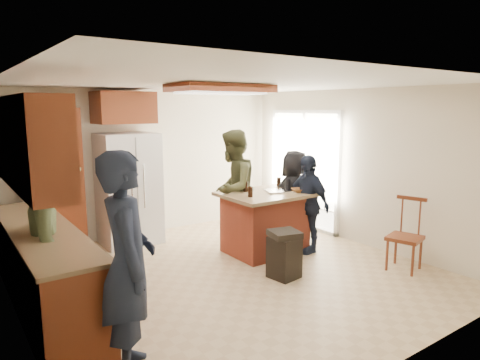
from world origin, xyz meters
TOP-DOWN VIEW (x-y plane):
  - room_shell at (4.37, 1.64)m, footprint 8.00×5.20m
  - person_front_left at (-1.86, -1.24)m, footprint 0.67×0.80m
  - person_behind_left at (0.72, 0.98)m, footprint 1.07×0.98m
  - person_behind_right at (1.64, 0.56)m, footprint 0.86×0.70m
  - person_side_right at (1.51, 0.13)m, footprint 0.49×0.90m
  - person_counter at (-2.13, 0.20)m, footprint 0.63×1.19m
  - left_cabinetry at (-2.24, 0.40)m, footprint 0.64×3.00m
  - back_wall_units at (-1.33, 2.20)m, footprint 1.80×0.60m
  - refrigerator at (-0.55, 2.12)m, footprint 0.90×0.76m
  - kitchen_island at (0.96, 0.47)m, footprint 1.28×1.03m
  - island_items at (1.20, 0.41)m, footprint 1.00×0.72m
  - trash_bin at (0.52, -0.47)m, footprint 0.44×0.44m
  - spindle_chair at (2.06, -1.21)m, footprint 0.52×0.52m

SIDE VIEW (x-z plane):
  - trash_bin at x=0.52m, z-range 0.00..0.63m
  - spindle_chair at x=2.06m, z-range -0.04..0.95m
  - kitchen_island at x=0.96m, z-range 0.01..0.94m
  - person_side_right at x=1.51m, z-range 0.00..1.50m
  - person_behind_right at x=1.64m, z-range 0.00..1.52m
  - room_shell at x=4.37m, z-range -1.63..3.37m
  - person_counter at x=-2.13m, z-range 0.00..1.78m
  - refrigerator at x=-0.55m, z-range 0.00..1.80m
  - person_behind_left at x=0.72m, z-range 0.00..1.87m
  - person_front_left at x=-1.86m, z-range 0.00..1.87m
  - left_cabinetry at x=-2.24m, z-range -0.19..2.11m
  - island_items at x=1.20m, z-range 0.89..1.04m
  - back_wall_units at x=-1.33m, z-range 0.15..2.60m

